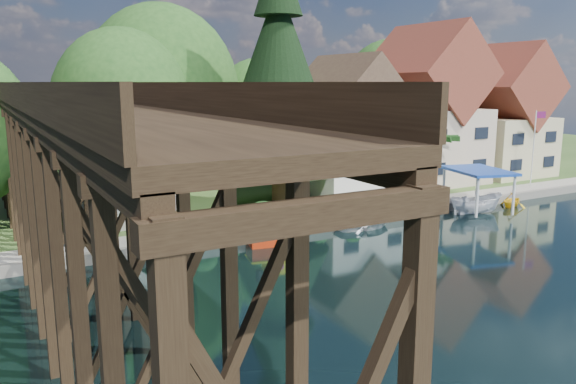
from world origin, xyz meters
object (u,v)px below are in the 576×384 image
object	(u,v)px
house_right	(500,119)
conifer	(278,82)
shed	(126,170)
boat_yellow	(512,199)
boat_canopy	(477,195)
boat_white_a	(364,222)
house_left	(346,134)
flagpole	(535,140)
palm_tree	(437,140)
tugboat	(275,232)
house_center	(426,115)
trestle_bridge	(62,172)

from	to	relation	value
house_right	conifer	world-z (taller)	conifer
shed	boat_yellow	bearing A→B (deg)	-16.29
house_right	boat_canopy	distance (m)	16.95
shed	boat_white_a	distance (m)	15.60
house_left	flagpole	size ratio (longest dim) A/B	1.70
house_left	boat_canopy	distance (m)	11.37
palm_tree	conifer	bearing A→B (deg)	170.12
palm_tree	tugboat	xyz separation A→B (m)	(-17.18, -4.93, -4.14)
flagpole	tugboat	xyz separation A→B (m)	(-26.60, -3.06, -3.78)
house_center	conifer	world-z (taller)	conifer
house_right	tugboat	size ratio (longest dim) A/B	3.60
tugboat	house_right	bearing A→B (deg)	17.50
boat_white_a	boat_canopy	distance (m)	9.60
house_center	shed	size ratio (longest dim) A/B	1.77
trestle_bridge	house_center	distance (m)	33.96
palm_tree	boat_yellow	xyz separation A→B (m)	(3.13, -5.00, -4.21)
palm_tree	trestle_bridge	bearing A→B (deg)	-167.30
house_left	boat_canopy	xyz separation A→B (m)	(4.76, -9.62, -3.75)
palm_tree	boat_canopy	size ratio (longest dim) A/B	0.87
trestle_bridge	shed	size ratio (longest dim) A/B	5.63
flagpole	boat_yellow	distance (m)	8.01
tugboat	boat_white_a	xyz separation A→B (m)	(6.66, 0.26, -0.29)
house_left	boat_white_a	xyz separation A→B (m)	(-4.77, -9.02, -4.74)
house_left	conifer	size ratio (longest dim) A/B	0.60
house_right	boat_canopy	bearing A→B (deg)	-143.99
trestle_bridge	house_left	size ratio (longest dim) A/B	4.01
house_right	shed	size ratio (longest dim) A/B	1.59
house_center	flagpole	bearing A→B (deg)	-47.46
conifer	boat_white_a	size ratio (longest dim) A/B	4.79
house_right	boat_white_a	distance (m)	25.08
boat_canopy	shed	bearing A→B (deg)	160.36
tugboat	conifer	bearing A→B (deg)	60.07
boat_yellow	trestle_bridge	bearing A→B (deg)	79.42
house_center	boat_yellow	world-z (taller)	house_center
house_center	boat_white_a	xyz separation A→B (m)	(-13.77, -9.52, -6.02)
conifer	palm_tree	size ratio (longest dim) A/B	3.70
house_right	boat_yellow	distance (m)	14.05
trestle_bridge	house_right	distance (m)	42.41
house_center	conifer	size ratio (longest dim) A/B	0.76
flagpole	boat_canopy	world-z (taller)	flagpole
house_center	boat_canopy	distance (m)	12.07
trestle_bridge	house_left	bearing A→B (deg)	25.21
house_left	conifer	distance (m)	8.66
shed	boat_canopy	size ratio (longest dim) A/B	1.37
palm_tree	tugboat	world-z (taller)	palm_tree
house_left	house_center	size ratio (longest dim) A/B	0.79
house_left	palm_tree	bearing A→B (deg)	-37.15
house_center	boat_yellow	xyz separation A→B (m)	(-0.12, -9.85, -5.80)
shed	house_left	bearing A→B (deg)	4.77
house_right	palm_tree	world-z (taller)	house_right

